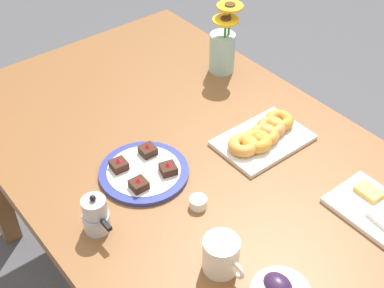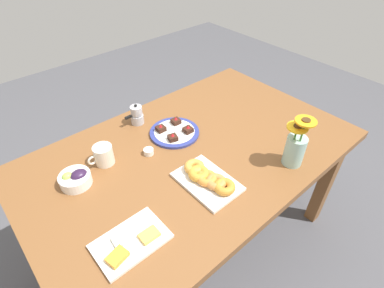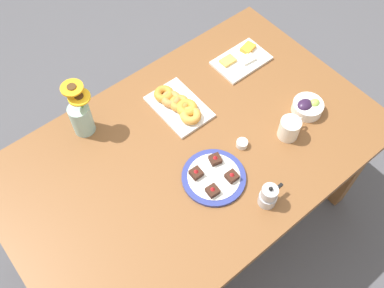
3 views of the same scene
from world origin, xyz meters
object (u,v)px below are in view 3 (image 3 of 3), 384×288
Objects in this scene: dessert_plate at (214,177)px; grape_bowl at (307,107)px; moka_pot at (268,196)px; croissant_platter at (179,105)px; flower_vase at (81,116)px; dining_table at (192,160)px; cheese_platter at (241,59)px; coffee_mug at (290,128)px; jam_cup_honey at (242,143)px.

grape_bowl is at bearing -0.23° from dessert_plate.
dessert_plate is 0.23m from moka_pot.
grape_bowl is at bearing -40.52° from croissant_platter.
flower_vase reaches higher than moka_pot.
dessert_plate reaches higher than dining_table.
dessert_plate is (-0.52, -0.40, 0.00)m from cheese_platter.
grape_bowl is 1.13× the size of moka_pot.
coffee_mug is at bearing -166.43° from grape_bowl.
moka_pot is (-0.43, -0.61, 0.04)m from cheese_platter.
croissant_platter is 2.38× the size of moka_pot.
cheese_platter is at bearing 5.09° from croissant_platter.
jam_cup_honey is 0.68m from flower_vase.
dessert_plate is (-0.54, 0.00, -0.02)m from grape_bowl.
cheese_platter is (-0.02, 0.40, -0.02)m from grape_bowl.
flower_vase reaches higher than cheese_platter.
moka_pot is (-0.29, -0.17, 0.00)m from coffee_mug.
cheese_platter is 1.01× the size of dessert_plate.
dining_table is 33.33× the size of jam_cup_honey.
flower_vase reaches higher than dining_table.
grape_bowl is at bearing 24.75° from moka_pot.
dining_table is 0.19m from dessert_plate.
dining_table is 13.45× the size of moka_pot.
dessert_plate is (-0.38, 0.04, -0.04)m from coffee_mug.
dessert_plate is (-0.02, -0.16, 0.10)m from dining_table.
flower_vase is (-0.65, 0.57, 0.04)m from coffee_mug.
flower_vase reaches higher than croissant_platter.
grape_bowl reaches higher than jam_cup_honey.
flower_vase is (-0.29, 0.37, 0.18)m from dining_table.
dining_table is 0.40m from moka_pot.
grape_bowl is 0.35m from jam_cup_honey.
dining_table is at bearing 101.18° from moka_pot.
jam_cup_honey is (-0.19, 0.08, -0.03)m from coffee_mug.
dining_table is 6.22× the size of dessert_plate.
dining_table is 0.23m from jam_cup_honey.
grape_bowl is 0.97m from flower_vase.
croissant_platter is (-0.43, 0.37, -0.01)m from grape_bowl.
grape_bowl is 0.52× the size of cheese_platter.
jam_cup_honey is 0.20m from dessert_plate.
coffee_mug reaches higher than cheese_platter.
moka_pot is at bearing -66.18° from dessert_plate.
jam_cup_honey is at bearing -75.37° from croissant_platter.
flower_vase is (-0.38, 0.17, 0.07)m from croissant_platter.
moka_pot reaches higher than grape_bowl.
coffee_mug is 0.43× the size of croissant_platter.
croissant_platter is 1.10× the size of dessert_plate.
cheese_platter is 0.48m from jam_cup_honey.
croissant_platter is at bearing 88.26° from moka_pot.
cheese_platter is 0.41m from croissant_platter.
cheese_platter is 0.65m from dessert_plate.
dessert_plate is (-0.11, -0.36, -0.01)m from croissant_platter.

